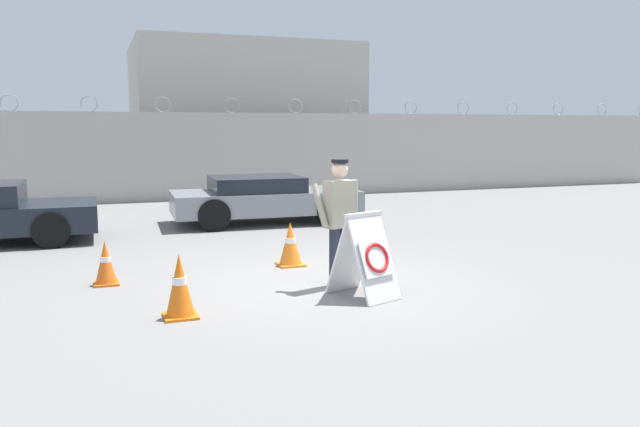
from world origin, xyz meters
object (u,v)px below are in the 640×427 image
at_px(traffic_cone_far, 290,244).
at_px(parked_car_rear_sedan, 263,198).
at_px(barricade_sign, 366,255).
at_px(security_guard, 339,216).
at_px(traffic_cone_mid, 180,286).
at_px(traffic_cone_near, 106,263).

bearing_deg(traffic_cone_far, parked_car_rear_sedan, 80.80).
distance_m(barricade_sign, traffic_cone_far, 2.18).
height_order(security_guard, traffic_cone_far, security_guard).
distance_m(traffic_cone_mid, traffic_cone_far, 3.01).
bearing_deg(traffic_cone_mid, parked_car_rear_sedan, 67.72).
xyz_separation_m(traffic_cone_near, traffic_cone_mid, (0.80, -1.92, 0.07)).
bearing_deg(traffic_cone_near, parked_car_rear_sedan, 53.64).
relative_size(barricade_sign, traffic_cone_near, 1.78).
bearing_deg(traffic_cone_near, security_guard, -21.37).
bearing_deg(parked_car_rear_sedan, barricade_sign, -90.97).
distance_m(barricade_sign, parked_car_rear_sedan, 6.70).
height_order(barricade_sign, traffic_cone_near, barricade_sign).
xyz_separation_m(traffic_cone_mid, parked_car_rear_sedan, (2.77, 6.77, 0.20)).
xyz_separation_m(barricade_sign, traffic_cone_far, (-0.38, 2.14, -0.21)).
relative_size(security_guard, traffic_cone_far, 2.52).
height_order(barricade_sign, parked_car_rear_sedan, barricade_sign).
relative_size(traffic_cone_near, traffic_cone_mid, 0.83).
bearing_deg(traffic_cone_near, traffic_cone_mid, -67.39).
xyz_separation_m(traffic_cone_near, parked_car_rear_sedan, (3.57, 4.85, 0.26)).
distance_m(barricade_sign, traffic_cone_near, 3.71).
relative_size(barricade_sign, traffic_cone_mid, 1.47).
height_order(security_guard, traffic_cone_mid, security_guard).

